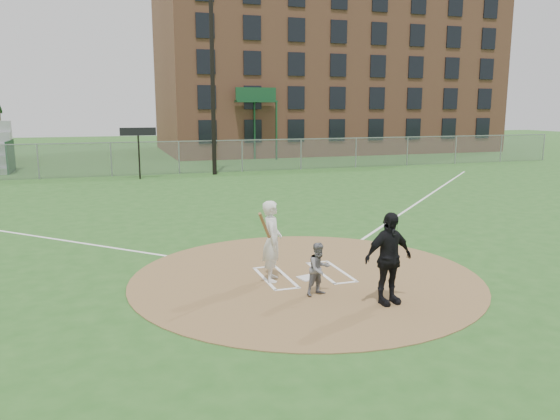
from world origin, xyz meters
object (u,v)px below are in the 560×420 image
object	(u,v)px
home_plate	(307,278)
umpire	(388,258)
catcher	(319,269)
batter_at_plate	(272,241)

from	to	relation	value
home_plate	umpire	size ratio (longest dim) A/B	0.21
home_plate	catcher	distance (m)	1.29
home_plate	batter_at_plate	bearing A→B (deg)	171.90
umpire	home_plate	bearing A→B (deg)	107.06
batter_at_plate	umpire	bearing A→B (deg)	-50.22
umpire	batter_at_plate	world-z (taller)	umpire
home_plate	batter_at_plate	size ratio (longest dim) A/B	0.21
batter_at_plate	home_plate	bearing A→B (deg)	-8.10
home_plate	catcher	xyz separation A→B (m)	(-0.17, -1.15, 0.57)
home_plate	umpire	distance (m)	2.49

